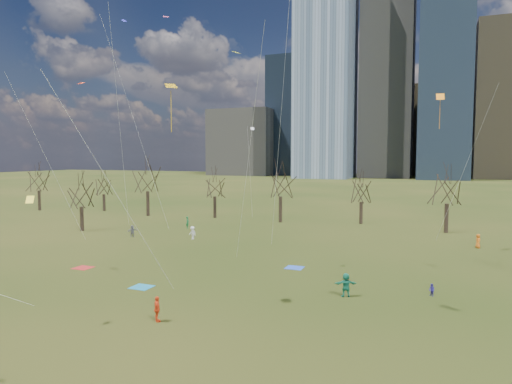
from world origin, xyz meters
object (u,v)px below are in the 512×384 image
at_px(blanket_teal, 142,287).
at_px(blanket_crimson, 83,268).
at_px(person_4, 157,309).
at_px(blanket_navy, 294,268).

xyz_separation_m(blanket_teal, blanket_crimson, (-8.80, 3.21, 0.00)).
distance_m(blanket_teal, person_4, 8.11).
height_order(blanket_teal, blanket_navy, same).
bearing_deg(blanket_navy, blanket_teal, -131.83).
height_order(blanket_teal, blanket_crimson, same).
relative_size(blanket_teal, person_4, 0.99).
xyz_separation_m(blanket_teal, person_4, (5.46, -5.95, 0.79)).
bearing_deg(person_4, blanket_teal, -2.72).
bearing_deg(blanket_crimson, blanket_teal, -20.05).
bearing_deg(person_4, blanket_navy, -58.71).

